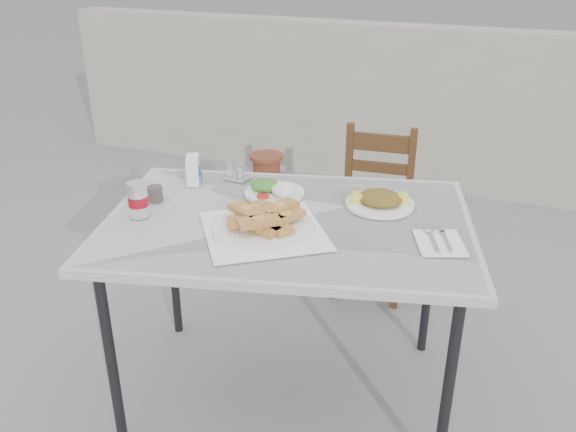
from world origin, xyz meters
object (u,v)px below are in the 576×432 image
at_px(salad_rice_plate, 274,190).
at_px(terracotta_urn, 267,210).
at_px(cola_glass, 155,190).
at_px(chair, 373,210).
at_px(napkin_holder, 193,170).
at_px(cafe_table, 288,232).
at_px(salad_chopped_plate, 380,200).
at_px(soda_can, 138,199).
at_px(pide_plate, 264,221).
at_px(condiment_caddy, 237,173).

relative_size(salad_rice_plate, terracotta_urn, 0.38).
height_order(cola_glass, terracotta_urn, cola_glass).
relative_size(salad_rice_plate, chair, 0.28).
height_order(salad_rice_plate, napkin_holder, napkin_holder).
bearing_deg(cafe_table, terracotta_urn, 116.95).
height_order(napkin_holder, chair, napkin_holder).
relative_size(salad_chopped_plate, chair, 0.30).
height_order(salad_rice_plate, salad_chopped_plate, salad_rice_plate).
bearing_deg(salad_chopped_plate, cola_glass, -162.05).
height_order(soda_can, napkin_holder, soda_can).
relative_size(cafe_table, salad_chopped_plate, 5.78).
bearing_deg(salad_chopped_plate, chair, 104.13).
xyz_separation_m(pide_plate, soda_can, (-0.49, -0.05, 0.03)).
xyz_separation_m(pide_plate, salad_rice_plate, (-0.09, 0.32, -0.02)).
bearing_deg(terracotta_urn, cafe_table, -63.05).
bearing_deg(condiment_caddy, salad_rice_plate, -25.97).
bearing_deg(chair, cafe_table, -100.75).
height_order(salad_rice_plate, chair, salad_rice_plate).
xyz_separation_m(cafe_table, soda_can, (-0.53, -0.18, 0.13)).
xyz_separation_m(cola_glass, napkin_holder, (0.05, 0.22, 0.02)).
bearing_deg(chair, terracotta_urn, 167.05).
height_order(pide_plate, salad_rice_plate, pide_plate).
distance_m(napkin_holder, condiment_caddy, 0.19).
xyz_separation_m(salad_rice_plate, cola_glass, (-0.42, -0.23, 0.02)).
relative_size(pide_plate, cola_glass, 5.97).
height_order(cafe_table, soda_can, soda_can).
height_order(cafe_table, napkin_holder, napkin_holder).
bearing_deg(chair, napkin_holder, -131.35).
xyz_separation_m(salad_rice_plate, chair, (0.24, 0.82, -0.40)).
relative_size(salad_chopped_plate, napkin_holder, 2.27).
distance_m(cafe_table, pide_plate, 0.17).
bearing_deg(napkin_holder, cola_glass, -128.10).
distance_m(salad_rice_plate, chair, 0.94).
bearing_deg(terracotta_urn, salad_rice_plate, -65.04).
distance_m(salad_chopped_plate, condiment_caddy, 0.65).
bearing_deg(terracotta_urn, soda_can, -88.83).
bearing_deg(pide_plate, condiment_caddy, 126.07).
bearing_deg(terracotta_urn, cola_glass, -89.82).
height_order(salad_rice_plate, condiment_caddy, condiment_caddy).
xyz_separation_m(cafe_table, salad_chopped_plate, (0.30, 0.24, 0.08)).
distance_m(cafe_table, salad_rice_plate, 0.25).
bearing_deg(napkin_holder, soda_can, -119.45).
xyz_separation_m(pide_plate, condiment_caddy, (-0.31, 0.43, -0.01)).
bearing_deg(chair, pide_plate, -102.19).
bearing_deg(salad_chopped_plate, napkin_holder, -175.99).
distance_m(salad_chopped_plate, terracotta_urn, 1.34).
bearing_deg(salad_chopped_plate, cafe_table, -141.02).
bearing_deg(napkin_holder, pide_plate, -59.21).
relative_size(soda_can, cola_glass, 1.39).
relative_size(soda_can, chair, 0.15).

